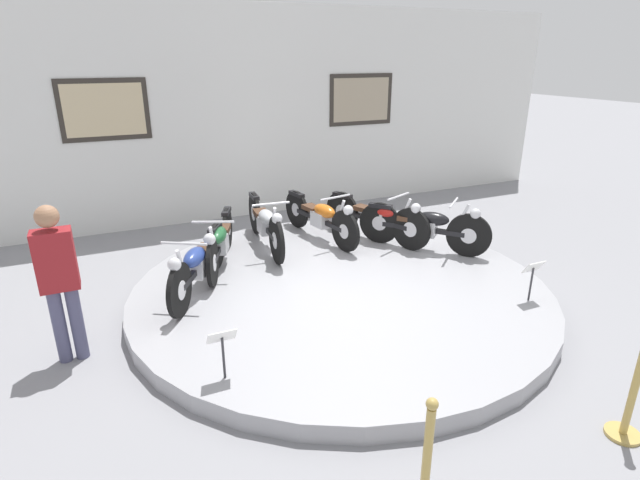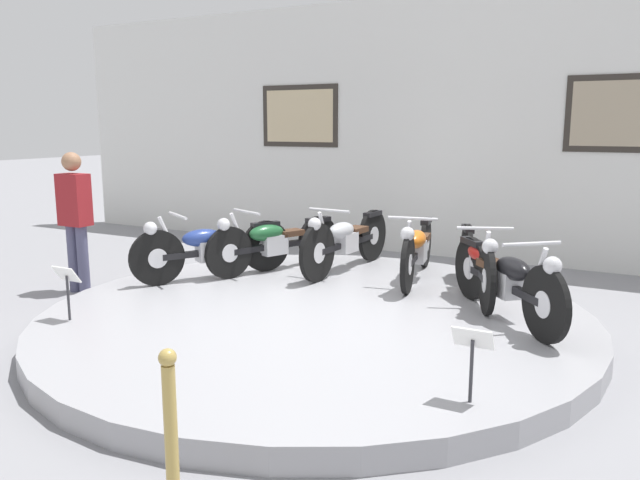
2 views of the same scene
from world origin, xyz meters
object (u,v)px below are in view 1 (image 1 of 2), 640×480
object	(u,v)px
motorcycle_silver	(265,223)
motorcycle_black	(426,225)
stanchion_post_right_of_entry	(631,401)
motorcycle_green	(220,240)
motorcycle_orange	(321,216)
info_placard_front_centre	(533,272)
visitor_standing	(59,276)
motorcycle_blue	(198,263)
info_placard_front_left	(222,343)
motorcycle_red	(377,216)

from	to	relation	value
motorcycle_silver	motorcycle_black	xyz separation A→B (m)	(2.15, -1.07, -0.01)
motorcycle_black	stanchion_post_right_of_entry	size ratio (longest dim) A/B	1.52
motorcycle_green	motorcycle_orange	size ratio (longest dim) A/B	0.94
motorcycle_silver	info_placard_front_centre	size ratio (longest dim) A/B	3.96
motorcycle_black	stanchion_post_right_of_entry	world-z (taller)	stanchion_post_right_of_entry
motorcycle_black	visitor_standing	bearing A→B (deg)	-172.29
motorcycle_orange	stanchion_post_right_of_entry	size ratio (longest dim) A/B	1.91
visitor_standing	motorcycle_blue	bearing A→B (deg)	24.02
motorcycle_orange	visitor_standing	bearing A→B (deg)	-154.48
motorcycle_black	info_placard_front_left	bearing A→B (deg)	-151.88
motorcycle_silver	info_placard_front_centre	xyz separation A→B (m)	(2.32, -2.97, -0.03)
motorcycle_blue	motorcycle_silver	xyz separation A→B (m)	(1.23, 1.08, 0.02)
motorcycle_green	motorcycle_orange	bearing A→B (deg)	12.98
stanchion_post_right_of_entry	motorcycle_black	bearing A→B (deg)	79.73
info_placard_front_left	info_placard_front_centre	xyz separation A→B (m)	(3.72, 0.00, 0.00)
info_placard_front_left	visitor_standing	bearing A→B (deg)	135.97
motorcycle_red	info_placard_front_left	xyz separation A→B (m)	(-3.11, -2.57, -0.02)
info_placard_front_centre	motorcycle_black	bearing A→B (deg)	95.03
motorcycle_green	info_placard_front_left	xyz separation A→B (m)	(-0.61, -2.57, -0.01)
motorcycle_black	motorcycle_green	bearing A→B (deg)	167.13
motorcycle_silver	motorcycle_red	distance (m)	1.75
motorcycle_red	info_placard_front_centre	xyz separation A→B (m)	(0.61, -2.57, -0.02)
motorcycle_black	stanchion_post_right_of_entry	xyz separation A→B (m)	(-0.68, -3.78, -0.24)
motorcycle_silver	stanchion_post_right_of_entry	world-z (taller)	stanchion_post_right_of_entry
motorcycle_black	stanchion_post_right_of_entry	distance (m)	3.84
motorcycle_silver	visitor_standing	xyz separation A→B (m)	(-2.69, -1.73, 0.34)
visitor_standing	motorcycle_orange	bearing A→B (deg)	25.52
motorcycle_blue	visitor_standing	world-z (taller)	visitor_standing
motorcycle_blue	motorcycle_green	world-z (taller)	motorcycle_blue
motorcycle_blue	visitor_standing	size ratio (longest dim) A/B	1.04
info_placard_front_centre	visitor_standing	distance (m)	5.17
info_placard_front_left	motorcycle_green	bearing A→B (deg)	76.70
visitor_standing	stanchion_post_right_of_entry	xyz separation A→B (m)	(4.15, -3.12, -0.59)
motorcycle_green	info_placard_front_centre	bearing A→B (deg)	-39.56
motorcycle_green	info_placard_front_left	world-z (taller)	motorcycle_green
motorcycle_blue	info_placard_front_left	size ratio (longest dim) A/B	3.38
stanchion_post_right_of_entry	motorcycle_silver	bearing A→B (deg)	106.83
motorcycle_green	motorcycle_silver	distance (m)	0.89
motorcycle_green	info_placard_front_centre	size ratio (longest dim) A/B	3.59
motorcycle_black	visitor_standing	xyz separation A→B (m)	(-4.84, -0.65, 0.36)
info_placard_front_centre	motorcycle_blue	bearing A→B (deg)	151.91
motorcycle_blue	stanchion_post_right_of_entry	distance (m)	4.64
info_placard_front_centre	stanchion_post_right_of_entry	size ratio (longest dim) A/B	0.50
motorcycle_red	stanchion_post_right_of_entry	bearing A→B (deg)	-93.13
motorcycle_green	info_placard_front_left	bearing A→B (deg)	-103.30
motorcycle_silver	motorcycle_orange	bearing A→B (deg)	-0.15
motorcycle_silver	visitor_standing	distance (m)	3.21
motorcycle_red	info_placard_front_centre	distance (m)	2.64
motorcycle_black	info_placard_front_centre	bearing A→B (deg)	-84.97
info_placard_front_centre	motorcycle_green	bearing A→B (deg)	140.44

